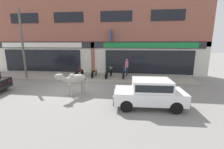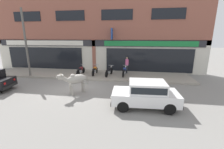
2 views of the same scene
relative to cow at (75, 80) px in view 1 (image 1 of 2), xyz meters
The scene contains 11 objects.
ground_plane 1.41m from the cow, 120.85° to the left, with size 90.00×90.00×0.00m, color gray.
sidewalk 4.95m from the cow, 95.95° to the left, with size 19.00×3.59×0.17m, color gray.
shop_building 7.81m from the cow, 94.18° to the left, with size 23.00×1.40×9.71m.
cow is the anchor object (origin of this frame).
car_1 4.68m from the cow, 16.15° to the right, with size 3.67×1.75×1.46m.
motorcycle_0 4.63m from the cow, 106.05° to the left, with size 0.52×1.81×0.88m.
motorcycle_1 4.64m from the cow, 88.99° to the left, with size 0.52×1.81×0.88m.
motorcycle_2 4.71m from the cow, 71.41° to the left, with size 0.62×1.80×0.88m.
motorcycle_3 5.46m from the cow, 57.38° to the left, with size 0.53×1.81×0.88m.
pedestrian 6.49m from the cow, 61.51° to the left, with size 0.32×0.48×1.60m.
utility_pole 7.09m from the cow, 150.34° to the left, with size 0.18×0.18×5.97m, color #595651.
Camera 1 is at (3.99, -9.64, 3.26)m, focal length 24.00 mm.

